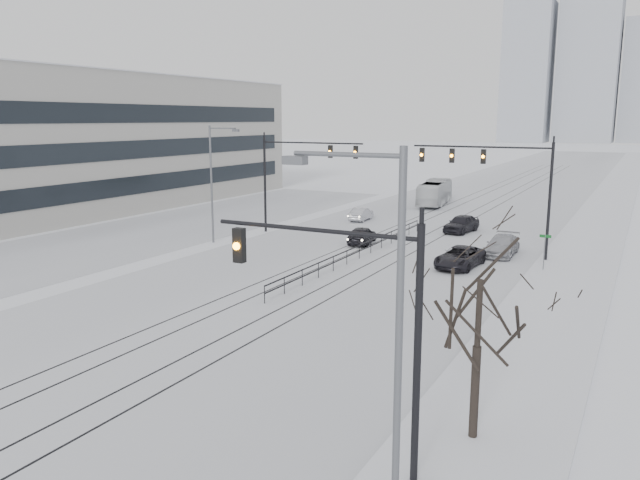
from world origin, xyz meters
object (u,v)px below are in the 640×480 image
(sedan_nb_far, at_px, (461,224))
(bare_tree, at_px, (480,297))
(sedan_nb_front, at_px, (460,257))
(sedan_nb_right, at_px, (502,246))
(sedan_sb_inner, at_px, (362,235))
(sedan_sb_outer, at_px, (361,214))
(traffic_mast_near, at_px, (360,311))
(box_truck, at_px, (435,193))

(sedan_nb_far, bearing_deg, bare_tree, -65.22)
(sedan_nb_front, bearing_deg, sedan_nb_right, 76.46)
(sedan_sb_inner, xyz_separation_m, sedan_sb_outer, (-4.62, 10.21, -0.07))
(bare_tree, height_order, sedan_nb_front, bare_tree)
(traffic_mast_near, distance_m, sedan_sb_inner, 31.84)
(traffic_mast_near, bearing_deg, bare_tree, 51.24)
(sedan_nb_right, height_order, sedan_nb_far, sedan_nb_far)
(sedan_nb_front, bearing_deg, sedan_sb_inner, 159.12)
(traffic_mast_near, bearing_deg, sedan_nb_front, 99.17)
(sedan_nb_front, bearing_deg, sedan_nb_far, 109.13)
(bare_tree, bearing_deg, traffic_mast_near, -128.76)
(box_truck, bearing_deg, sedan_sb_outer, 71.29)
(sedan_sb_outer, height_order, box_truck, box_truck)
(sedan_nb_front, xyz_separation_m, sedan_nb_far, (-3.33, 12.59, 0.08))
(sedan_sb_outer, bearing_deg, traffic_mast_near, 109.33)
(sedan_sb_inner, relative_size, sedan_nb_front, 0.83)
(sedan_nb_far, bearing_deg, traffic_mast_near, -69.95)
(bare_tree, distance_m, sedan_nb_front, 23.00)
(bare_tree, xyz_separation_m, sedan_nb_front, (-6.41, 21.76, -3.82))
(traffic_mast_near, distance_m, sedan_sb_outer, 43.00)
(bare_tree, height_order, box_truck, bare_tree)
(sedan_nb_front, xyz_separation_m, sedan_nb_right, (1.62, 5.03, 0.03))
(sedan_nb_right, relative_size, sedan_nb_far, 1.08)
(sedan_nb_right, bearing_deg, sedan_nb_far, 122.41)
(sedan_nb_right, distance_m, box_truck, 26.25)
(sedan_sb_outer, relative_size, sedan_nb_far, 0.84)
(sedan_sb_inner, bearing_deg, box_truck, -95.29)
(sedan_nb_front, height_order, sedan_nb_right, sedan_nb_right)
(sedan_nb_front, distance_m, box_truck, 30.17)
(sedan_nb_front, relative_size, sedan_nb_far, 1.09)
(traffic_mast_near, bearing_deg, box_truck, 105.44)
(sedan_sb_inner, xyz_separation_m, sedan_nb_front, (8.79, -4.14, -0.01))
(sedan_sb_outer, bearing_deg, box_truck, -106.00)
(sedan_sb_outer, xyz_separation_m, sedan_nb_right, (15.04, -9.33, 0.08))
(sedan_sb_outer, bearing_deg, sedan_nb_right, 143.53)
(traffic_mast_near, height_order, sedan_sb_outer, traffic_mast_near)
(traffic_mast_near, height_order, sedan_nb_front, traffic_mast_near)
(traffic_mast_near, distance_m, sedan_nb_right, 30.13)
(sedan_nb_far, relative_size, box_truck, 0.44)
(traffic_mast_near, bearing_deg, sedan_sb_outer, 114.00)
(traffic_mast_near, relative_size, box_truck, 0.71)
(sedan_nb_front, relative_size, box_truck, 0.49)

